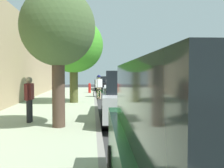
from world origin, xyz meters
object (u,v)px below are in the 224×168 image
parked_sedan_black_nearest (104,84)px  fire_hydrant (90,88)px  pedestrian_on_phone (29,97)px  street_tree_mid_block (58,29)px  parked_suv_green_mid (216,163)px  street_tree_near_cyclist (74,45)px  parked_pickup_silver_second (128,98)px  bicycle_at_curb (102,94)px  cyclist_with_backpack (99,84)px

parked_sedan_black_nearest → fire_hydrant: bearing=71.0°
pedestrian_on_phone → parked_sedan_black_nearest: bearing=-101.6°
fire_hydrant → street_tree_mid_block: bearing=86.4°
parked_suv_green_mid → pedestrian_on_phone: 7.34m
street_tree_near_cyclist → street_tree_mid_block: (0.00, 6.47, -0.19)m
parked_sedan_black_nearest → pedestrian_on_phone: 16.94m
parked_pickup_silver_second → parked_suv_green_mid: bearing=88.4°
bicycle_at_curb → parked_suv_green_mid: bearing=92.0°
cyclist_with_backpack → fire_hydrant: 3.59m
cyclist_with_backpack → parked_suv_green_mid: bearing=92.7°
parked_suv_green_mid → parked_sedan_black_nearest: bearing=-90.1°
street_tree_near_cyclist → parked_pickup_silver_second: bearing=117.0°
cyclist_with_backpack → pedestrian_on_phone: 9.25m
parked_sedan_black_nearest → bicycle_at_curb: 8.22m
parked_suv_green_mid → pedestrian_on_phone: (3.36, -6.52, 0.02)m
parked_suv_green_mid → fire_hydrant: bearing=-85.7°
street_tree_near_cyclist → fire_hydrant: 7.36m
parked_suv_green_mid → cyclist_with_backpack: (0.74, -15.39, 0.03)m
cyclist_with_backpack → fire_hydrant: cyclist_with_backpack is taller
street_tree_mid_block → street_tree_near_cyclist: bearing=-90.0°
pedestrian_on_phone → cyclist_with_backpack: bearing=-106.5°
fire_hydrant → pedestrian_on_phone: bearing=81.1°
parked_sedan_black_nearest → street_tree_mid_block: size_ratio=1.02×
fire_hydrant → bicycle_at_curb: bearing=102.7°
parked_suv_green_mid → fire_hydrant: parked_suv_green_mid is taller
street_tree_mid_block → fire_hydrant: (-0.83, -13.20, -2.68)m
pedestrian_on_phone → bicycle_at_curb: bearing=-108.7°
parked_pickup_silver_second → street_tree_near_cyclist: (2.46, -4.83, 2.56)m
fire_hydrant → parked_suv_green_mid: bearing=94.3°
bicycle_at_curb → parked_sedan_black_nearest: bearing=-93.9°
fire_hydrant → cyclist_with_backpack: bearing=101.0°
cyclist_with_backpack → parked_pickup_silver_second: bearing=96.7°
bicycle_at_curb → cyclist_with_backpack: bearing=-65.5°
cyclist_with_backpack → pedestrian_on_phone: (2.63, 8.87, -0.01)m
parked_pickup_silver_second → cyclist_with_backpack: 8.12m
parked_suv_green_mid → street_tree_mid_block: size_ratio=1.09×
bicycle_at_curb → fire_hydrant: bearing=-77.3°
cyclist_with_backpack → pedestrian_on_phone: size_ratio=1.10×
street_tree_near_cyclist → pedestrian_on_phone: size_ratio=3.12×
bicycle_at_curb → street_tree_mid_block: (1.72, 9.24, 2.89)m
street_tree_near_cyclist → street_tree_mid_block: street_tree_near_cyclist is taller
cyclist_with_backpack → fire_hydrant: bearing=-79.0°
bicycle_at_curb → fire_hydrant: (0.90, -3.96, 0.21)m
parked_pickup_silver_second → street_tree_mid_block: street_tree_mid_block is taller
cyclist_with_backpack → street_tree_near_cyclist: 4.30m
street_tree_near_cyclist → fire_hydrant: size_ratio=5.87×
parked_pickup_silver_second → pedestrian_on_phone: bearing=12.7°
street_tree_near_cyclist → street_tree_mid_block: bearing=90.0°
parked_pickup_silver_second → street_tree_near_cyclist: 5.99m
parked_pickup_silver_second → pedestrian_on_phone: 3.67m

